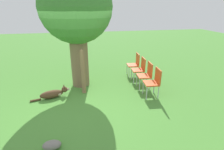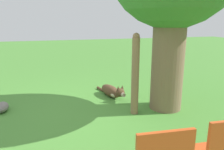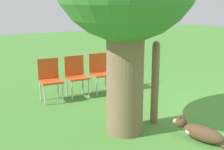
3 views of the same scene
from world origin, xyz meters
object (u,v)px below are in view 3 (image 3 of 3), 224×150
fence_post (155,82)px  red_chair_0 (122,67)px  dog (199,132)px  red_chair_3 (50,77)px  red_chair_2 (76,73)px  red_chair_1 (100,70)px

fence_post → red_chair_0: 2.20m
dog → red_chair_3: red_chair_3 is taller
fence_post → red_chair_0: size_ratio=1.61×
red_chair_0 → red_chair_2: size_ratio=1.00×
fence_post → red_chair_1: bearing=-1.1°
dog → red_chair_2: red_chair_2 is taller
red_chair_2 → red_chair_3: size_ratio=1.00×
dog → red_chair_1: 3.03m
fence_post → red_chair_0: fence_post is taller
fence_post → red_chair_3: (2.06, 1.16, -0.21)m
red_chair_0 → red_chair_3: bearing=-84.9°
fence_post → red_chair_2: fence_post is taller
dog → red_chair_3: bearing=8.9°
red_chair_0 → red_chair_1: bearing=-84.9°
dog → red_chair_1: size_ratio=1.27×
red_chair_0 → red_chair_1: size_ratio=1.00×
fence_post → dog: bearing=-170.3°
red_chair_0 → dog: bearing=-5.0°
red_chair_3 → red_chair_1: bearing=95.1°
red_chair_1 → dog: bearing=6.3°
dog → red_chair_0: 3.08m
dog → red_chair_2: 3.11m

